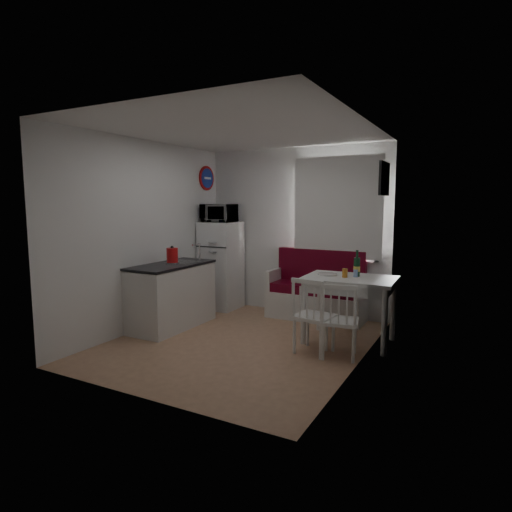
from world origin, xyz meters
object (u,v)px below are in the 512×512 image
(kitchen_counter, at_px, (172,295))
(wine_bottle, at_px, (357,263))
(microwave, at_px, (219,213))
(chair_right, at_px, (338,313))
(bench, at_px, (317,296))
(fridge, at_px, (221,265))
(kettle, at_px, (172,255))
(dining_table, at_px, (350,285))
(chair_left, at_px, (312,308))

(kitchen_counter, distance_m, wine_bottle, 2.58)
(microwave, bearing_deg, chair_right, -28.93)
(bench, xyz_separation_m, wine_bottle, (0.79, -0.75, 0.65))
(chair_right, bearing_deg, fridge, 138.19)
(microwave, bearing_deg, wine_bottle, -13.50)
(kettle, xyz_separation_m, wine_bottle, (2.40, 0.65, -0.03))
(fridge, height_order, kettle, fridge)
(kettle, bearing_deg, bench, 41.02)
(dining_table, height_order, microwave, microwave)
(chair_right, relative_size, wine_bottle, 1.44)
(chair_right, bearing_deg, kitchen_counter, 164.54)
(chair_left, relative_size, microwave, 0.91)
(fridge, distance_m, kettle, 1.32)
(chair_right, distance_m, wine_bottle, 0.89)
(kettle, distance_m, wine_bottle, 2.49)
(bench, xyz_separation_m, dining_table, (0.74, -0.85, 0.39))
(bench, height_order, fridge, fridge)
(fridge, xyz_separation_m, wine_bottle, (2.43, -0.63, 0.28))
(bench, height_order, chair_left, bench)
(kitchen_counter, distance_m, fridge, 1.27)
(dining_table, bearing_deg, kitchen_counter, -170.03)
(kitchen_counter, bearing_deg, fridge, 89.10)
(kitchen_counter, height_order, fridge, fridge)
(bench, distance_m, chair_right, 1.71)
(fridge, height_order, wine_bottle, fridge)
(kitchen_counter, distance_m, kettle, 0.57)
(chair_left, bearing_deg, kettle, -175.82)
(kitchen_counter, xyz_separation_m, wine_bottle, (2.45, 0.61, 0.54))
(microwave, relative_size, kettle, 2.12)
(chair_left, relative_size, fridge, 0.34)
(chair_left, bearing_deg, microwave, 154.89)
(fridge, bearing_deg, chair_left, -33.32)
(microwave, height_order, wine_bottle, microwave)
(chair_left, bearing_deg, dining_table, 76.58)
(dining_table, bearing_deg, microwave, 161.85)
(chair_left, bearing_deg, fridge, 153.94)
(chair_left, bearing_deg, kitchen_counter, -176.79)
(bench, relative_size, chair_left, 3.02)
(kitchen_counter, height_order, microwave, microwave)
(kitchen_counter, distance_m, chair_left, 2.15)
(bench, bearing_deg, wine_bottle, -43.27)
(chair_right, height_order, kettle, kettle)
(dining_table, relative_size, chair_left, 2.36)
(chair_right, distance_m, microwave, 2.97)
(chair_left, height_order, chair_right, chair_left)
(chair_right, bearing_deg, microwave, 139.08)
(dining_table, xyz_separation_m, microwave, (-2.37, 0.68, 0.84))
(kettle, bearing_deg, dining_table, 13.20)
(bench, bearing_deg, microwave, -174.29)
(kitchen_counter, height_order, dining_table, kitchen_counter)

